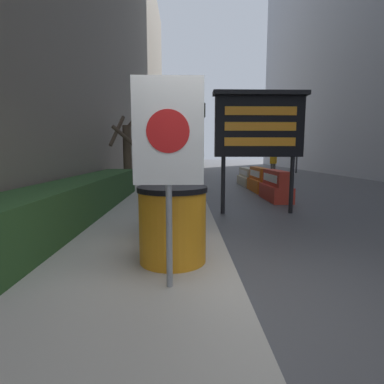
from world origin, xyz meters
name	(u,v)px	position (x,y,z in m)	size (l,w,h in m)	color
ground_plane	(243,300)	(0.00, 0.00, 0.00)	(120.00, 120.00, 0.00)	#474749
sidewalk_left	(75,295)	(-1.66, 0.00, 0.08)	(3.32, 56.00, 0.16)	#A39E93
hedge_strip	(84,196)	(-2.72, 3.55, 0.54)	(0.90, 7.55, 0.75)	#284C23
bare_tree	(127,151)	(-2.60, 7.78, 1.52)	(1.19, 1.08, 2.89)	#4C3D2D
barrel_drum_foreground	(173,224)	(-0.72, 0.69, 0.62)	(0.83, 0.83, 0.91)	orange
barrel_drum_middle	(168,209)	(-0.83, 1.68, 0.62)	(0.83, 0.83, 0.91)	orange
warning_sign	(168,145)	(-0.73, -0.02, 1.53)	(0.66, 0.08, 1.98)	gray
message_board	(259,126)	(1.17, 4.30, 2.08)	(2.19, 0.36, 2.86)	black
jersey_barrier_red_striped	(276,187)	(2.23, 6.31, 0.41)	(0.59, 1.75, 0.92)	red
jersey_barrier_orange_near	(259,181)	(2.23, 8.45, 0.40)	(0.51, 1.80, 0.91)	orange
jersey_barrier_cream	(247,178)	(2.23, 10.57, 0.34)	(0.57, 2.04, 0.77)	beige
traffic_cone_near	(288,188)	(2.83, 6.85, 0.31)	(0.35, 0.35, 0.63)	black
traffic_light_near_curb	(203,124)	(0.56, 16.14, 3.21)	(0.28, 0.44, 4.46)	#2D2D30
traffic_light_far_side	(298,134)	(7.42, 18.37, 2.79)	(0.28, 0.45, 3.84)	#2D2D30
pedestrian_worker	(273,160)	(4.49, 14.26, 1.02)	(0.47, 0.52, 1.72)	#514C42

